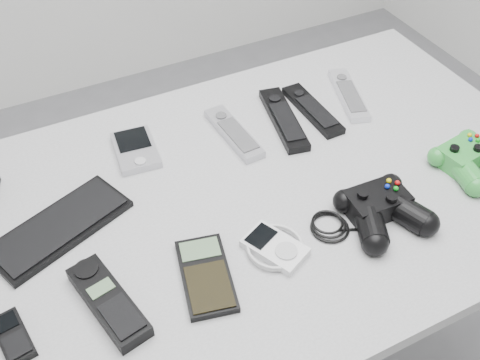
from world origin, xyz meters
name	(u,v)px	position (x,y,z in m)	size (l,w,h in m)	color
desk	(268,211)	(0.01, 0.05, 0.74)	(1.21, 0.78, 0.81)	#959597
pda_keyboard	(60,227)	(-0.39, 0.12, 0.82)	(0.26, 0.11, 0.02)	black
pda	(136,149)	(-0.19, 0.26, 0.82)	(0.08, 0.13, 0.02)	#ABAAB2
remote_silver_a	(234,133)	(0.02, 0.22, 0.82)	(0.05, 0.19, 0.02)	#ABAAB2
remote_black_a	(284,119)	(0.14, 0.21, 0.82)	(0.05, 0.22, 0.02)	black
remote_black_b	(312,109)	(0.21, 0.21, 0.82)	(0.05, 0.20, 0.02)	black
remote_silver_b	(348,94)	(0.32, 0.22, 0.82)	(0.04, 0.20, 0.02)	silver
mobile_phone	(13,337)	(-0.51, -0.07, 0.82)	(0.04, 0.10, 0.02)	black
cordless_handset	(108,301)	(-0.36, -0.08, 0.82)	(0.06, 0.18, 0.03)	black
calculator	(206,275)	(-0.19, -0.10, 0.82)	(0.08, 0.16, 0.02)	black
mp3_player	(275,247)	(-0.06, -0.10, 0.82)	(0.10, 0.11, 0.02)	silver
controller_black	(382,207)	(0.16, -0.12, 0.84)	(0.27, 0.17, 0.05)	black
controller_green	(470,157)	(0.40, -0.08, 0.83)	(0.15, 0.16, 0.05)	#248431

